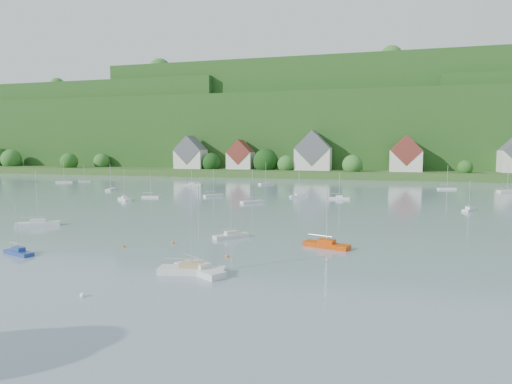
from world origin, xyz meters
TOP-DOWN VIEW (x-y plane):
  - far_shore_strip at (0.00, 200.00)m, footprint 600.00×60.00m
  - forested_ridge at (0.39, 268.57)m, footprint 620.00×181.22m
  - village_building_0 at (-55.00, 187.00)m, footprint 14.00×10.40m
  - village_building_1 at (-30.00, 189.00)m, footprint 12.00×9.36m
  - village_building_2 at (5.00, 188.00)m, footprint 16.00×11.44m
  - village_building_3 at (45.00, 186.00)m, footprint 13.00×10.40m
  - near_sailboat_1 at (-10.59, 30.70)m, footprint 4.91×2.68m
  - near_sailboat_2 at (13.61, 28.58)m, footprint 7.26×3.08m
  - near_sailboat_3 at (11.83, 47.26)m, footprint 4.88×4.91m
  - near_sailboat_4 at (14.28, 29.00)m, footprint 6.84×5.25m
  - near_sailboat_5 at (26.08, 44.60)m, footprint 6.51×3.75m
  - near_sailboat_6 at (-22.96, 48.11)m, footprint 6.87×5.40m
  - mooring_buoy_0 at (-0.24, 37.78)m, footprint 0.43×0.43m
  - mooring_buoy_1 at (7.02, 19.36)m, footprint 0.49×0.49m
  - mooring_buoy_2 at (14.92, 36.21)m, footprint 0.44×0.44m
  - mooring_buoy_3 at (5.17, 41.58)m, footprint 0.45×0.45m
  - far_sailboat_cluster at (13.57, 115.80)m, footprint 193.97×60.80m

SIDE VIEW (x-z plane):
  - mooring_buoy_0 at x=-0.24m, z-range -0.22..0.22m
  - mooring_buoy_1 at x=7.02m, z-range -0.25..0.25m
  - mooring_buoy_2 at x=14.92m, z-range -0.22..0.22m
  - mooring_buoy_3 at x=5.17m, z-range -0.23..0.23m
  - far_sailboat_cluster at x=13.57m, z-range -3.98..4.73m
  - near_sailboat_1 at x=-10.59m, z-range -2.80..3.58m
  - near_sailboat_3 at x=11.83m, z-range -3.24..4.06m
  - near_sailboat_5 at x=26.08m, z-range -3.80..4.69m
  - near_sailboat_4 at x=14.28m, z-range -4.16..5.10m
  - near_sailboat_6 at x=-22.96m, z-range -4.20..5.15m
  - near_sailboat_2 at x=13.61m, z-range -4.27..5.23m
  - far_shore_strip at x=0.00m, z-range 0.00..3.00m
  - village_building_1 at x=-30.00m, z-range 1.75..15.75m
  - village_building_3 at x=45.00m, z-range 1.68..17.18m
  - village_building_0 at x=-55.00m, z-range 1.51..17.51m
  - village_building_2 at x=5.00m, z-range 1.27..19.27m
  - forested_ridge at x=0.39m, z-range -12.06..57.83m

